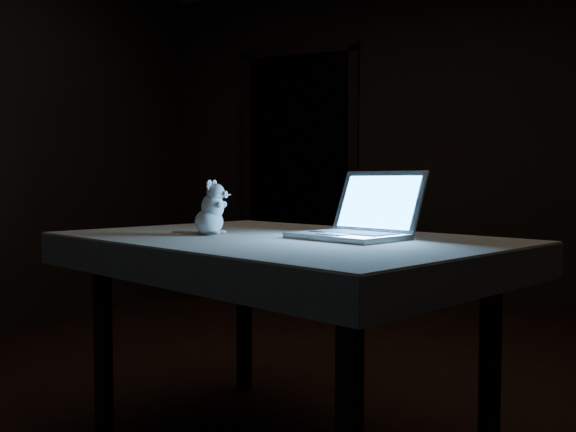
% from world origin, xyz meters
% --- Properties ---
extents(floor, '(5.00, 5.00, 0.00)m').
position_xyz_m(floor, '(0.00, 0.00, 0.00)').
color(floor, black).
rests_on(floor, ground).
extents(back_wall, '(4.50, 0.04, 2.60)m').
position_xyz_m(back_wall, '(0.00, 2.50, 1.30)').
color(back_wall, black).
rests_on(back_wall, ground).
extents(doorway, '(1.06, 0.36, 2.13)m').
position_xyz_m(doorway, '(-1.10, 2.50, 1.06)').
color(doorway, black).
rests_on(doorway, back_wall).
extents(table, '(1.69, 1.42, 0.77)m').
position_xyz_m(table, '(0.00, -0.61, 0.39)').
color(table, black).
rests_on(table, floor).
extents(tablecloth, '(1.87, 1.69, 0.11)m').
position_xyz_m(tablecloth, '(-0.09, -0.64, 0.72)').
color(tablecloth, beige).
rests_on(tablecloth, table).
extents(laptop, '(0.46, 0.44, 0.25)m').
position_xyz_m(laptop, '(0.25, -0.62, 0.90)').
color(laptop, '#BBBBBF').
rests_on(laptop, tablecloth).
extents(plush_mouse, '(0.19, 0.19, 0.20)m').
position_xyz_m(plush_mouse, '(-0.26, -0.66, 0.88)').
color(plush_mouse, white).
rests_on(plush_mouse, tablecloth).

